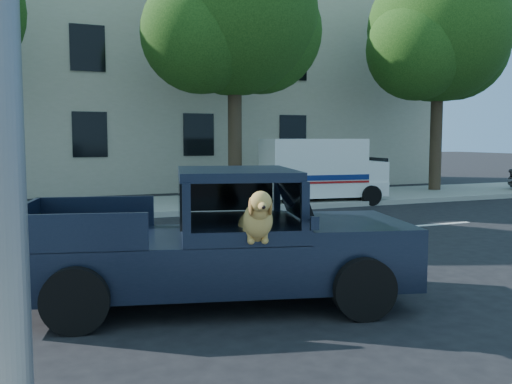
{
  "coord_description": "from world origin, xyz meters",
  "views": [
    {
      "loc": [
        -1.44,
        -7.4,
        2.09
      ],
      "look_at": [
        1.22,
        -1.1,
        1.43
      ],
      "focal_mm": 40.0,
      "sensor_mm": 36.0,
      "label": 1
    }
  ],
  "objects": [
    {
      "name": "ground",
      "position": [
        0.0,
        0.0,
        0.0
      ],
      "size": [
        120.0,
        120.0,
        0.0
      ],
      "primitive_type": "plane",
      "color": "black",
      "rests_on": "ground"
    },
    {
      "name": "far_sidewalk",
      "position": [
        0.0,
        9.2,
        0.07
      ],
      "size": [
        60.0,
        4.0,
        0.15
      ],
      "primitive_type": "cube",
      "color": "gray",
      "rests_on": "ground"
    },
    {
      "name": "lane_stripes",
      "position": [
        2.0,
        3.4,
        0.01
      ],
      "size": [
        21.6,
        0.14,
        0.01
      ],
      "primitive_type": null,
      "color": "silver",
      "rests_on": "ground"
    },
    {
      "name": "street_tree_mid",
      "position": [
        5.03,
        9.62,
        5.71
      ],
      "size": [
        6.0,
        5.2,
        8.6
      ],
      "color": "#332619",
      "rests_on": "ground"
    },
    {
      "name": "street_tree_right",
      "position": [
        13.03,
        9.62,
        5.71
      ],
      "size": [
        6.0,
        5.2,
        8.6
      ],
      "color": "#332619",
      "rests_on": "ground"
    },
    {
      "name": "building_main",
      "position": [
        3.0,
        16.5,
        4.5
      ],
      "size": [
        26.0,
        6.0,
        9.0
      ],
      "primitive_type": "cube",
      "color": "beige",
      "rests_on": "ground"
    },
    {
      "name": "pickup_truck",
      "position": [
        0.79,
        -0.7,
        0.57
      ],
      "size": [
        5.05,
        3.01,
        1.7
      ],
      "rotation": [
        0.0,
        0.0,
        -0.25
      ],
      "color": "black",
      "rests_on": "ground"
    },
    {
      "name": "mail_truck",
      "position": [
        7.37,
        8.28,
        0.9
      ],
      "size": [
        3.91,
        2.27,
        2.05
      ],
      "rotation": [
        0.0,
        0.0,
        -0.11
      ],
      "color": "silver",
      "rests_on": "ground"
    }
  ]
}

